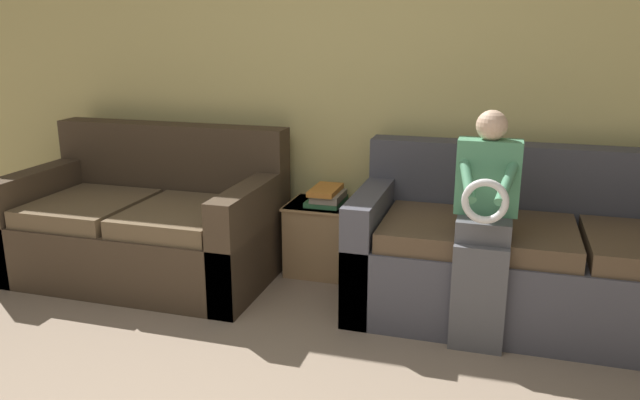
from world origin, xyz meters
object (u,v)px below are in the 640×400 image
Objects in this scene: couch_main at (525,258)px; book_stack at (327,196)px; side_shelf at (327,237)px; couch_side at (149,225)px; child_left_seated at (484,221)px.

couch_main reaches higher than book_stack.
book_stack is (-0.00, -0.00, 0.28)m from side_shelf.
couch_main is 1.14× the size of couch_side.
couch_side is 5.05× the size of book_stack.
side_shelf is at bearing 27.55° from book_stack.
child_left_seated reaches higher than side_shelf.
book_stack is (-1.02, 0.67, -0.13)m from child_left_seated.
couch_side reaches higher than side_shelf.
couch_main is 0.56m from child_left_seated.
couch_side is 2.20m from child_left_seated.
side_shelf is 0.28m from book_stack.
book_stack is at bearing 16.26° from couch_side.
child_left_seated is (-0.23, -0.39, 0.32)m from couch_main.
child_left_seated is at bearing -33.14° from book_stack.
couch_side is at bearing -163.69° from side_shelf.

